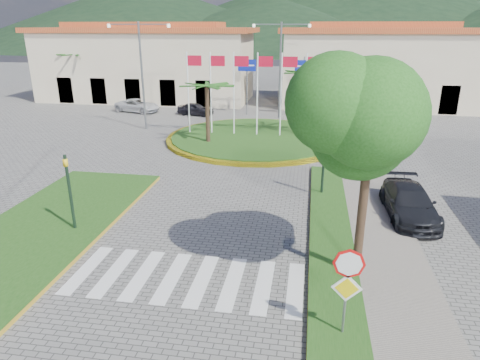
% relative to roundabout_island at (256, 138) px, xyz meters
% --- Properties ---
extents(sidewalk_right, '(4.00, 28.00, 0.15)m').
position_rel_roundabout_island_xyz_m(sidewalk_right, '(6.00, -20.00, -0.10)').
color(sidewalk_right, gray).
rests_on(sidewalk_right, ground).
extents(verge_right, '(1.60, 28.00, 0.18)m').
position_rel_roundabout_island_xyz_m(verge_right, '(4.80, -20.00, -0.09)').
color(verge_right, '#1E4A15').
rests_on(verge_right, ground).
extents(median_left, '(5.00, 14.00, 0.18)m').
position_rel_roundabout_island_xyz_m(median_left, '(-6.50, -16.00, -0.09)').
color(median_left, '#1E4A15').
rests_on(median_left, ground).
extents(crosswalk, '(8.00, 3.00, 0.01)m').
position_rel_roundabout_island_xyz_m(crosswalk, '(-0.00, -18.00, -0.17)').
color(crosswalk, silver).
rests_on(crosswalk, ground).
extents(roundabout_island, '(12.70, 12.70, 6.00)m').
position_rel_roundabout_island_xyz_m(roundabout_island, '(0.00, 0.00, 0.00)').
color(roundabout_island, yellow).
rests_on(roundabout_island, ground).
extents(stop_sign, '(0.80, 0.11, 2.65)m').
position_rel_roundabout_island_xyz_m(stop_sign, '(4.90, -20.04, 1.61)').
color(stop_sign, slate).
rests_on(stop_sign, ground).
extents(deciduous_tree, '(3.60, 3.60, 6.80)m').
position_rel_roundabout_island_xyz_m(deciduous_tree, '(5.50, -17.00, 5.00)').
color(deciduous_tree, black).
rests_on(deciduous_tree, ground).
extents(traffic_light_left, '(0.15, 0.18, 3.20)m').
position_rel_roundabout_island_xyz_m(traffic_light_left, '(-5.20, -15.50, 1.77)').
color(traffic_light_left, black).
rests_on(traffic_light_left, ground).
extents(traffic_light_right, '(0.15, 0.18, 3.20)m').
position_rel_roundabout_island_xyz_m(traffic_light_right, '(4.50, -10.00, 1.77)').
color(traffic_light_right, black).
rests_on(traffic_light_right, ground).
extents(traffic_light_far, '(0.18, 0.15, 3.20)m').
position_rel_roundabout_island_xyz_m(traffic_light_far, '(8.00, 4.00, 1.77)').
color(traffic_light_far, black).
rests_on(traffic_light_far, ground).
extents(direction_sign_west, '(1.60, 0.14, 5.20)m').
position_rel_roundabout_island_xyz_m(direction_sign_west, '(-2.00, 8.97, 3.35)').
color(direction_sign_west, slate).
rests_on(direction_sign_west, ground).
extents(direction_sign_east, '(1.60, 0.14, 5.20)m').
position_rel_roundabout_island_xyz_m(direction_sign_east, '(3.00, 8.97, 3.35)').
color(direction_sign_east, slate).
rests_on(direction_sign_east, ground).
extents(street_lamp_centre, '(4.80, 0.16, 8.00)m').
position_rel_roundabout_island_xyz_m(street_lamp_centre, '(1.00, 8.00, 4.32)').
color(street_lamp_centre, slate).
rests_on(street_lamp_centre, ground).
extents(street_lamp_west, '(4.80, 0.16, 8.00)m').
position_rel_roundabout_island_xyz_m(street_lamp_west, '(-9.00, 2.00, 4.32)').
color(street_lamp_west, slate).
rests_on(street_lamp_west, ground).
extents(building_left, '(23.32, 9.54, 8.05)m').
position_rel_roundabout_island_xyz_m(building_left, '(-14.00, 16.00, 3.73)').
color(building_left, beige).
rests_on(building_left, ground).
extents(building_right, '(19.08, 9.54, 8.05)m').
position_rel_roundabout_island_xyz_m(building_right, '(10.00, 16.00, 3.73)').
color(building_right, beige).
rests_on(building_right, ground).
extents(hill_far_west, '(140.00, 140.00, 22.00)m').
position_rel_roundabout_island_xyz_m(hill_far_west, '(-55.00, 118.00, 10.82)').
color(hill_far_west, black).
rests_on(hill_far_west, ground).
extents(hill_far_mid, '(180.00, 180.00, 30.00)m').
position_rel_roundabout_island_xyz_m(hill_far_mid, '(15.00, 138.00, 14.82)').
color(hill_far_mid, black).
rests_on(hill_far_mid, ground).
extents(hill_near_back, '(110.00, 110.00, 16.00)m').
position_rel_roundabout_island_xyz_m(hill_near_back, '(-10.00, 108.00, 7.82)').
color(hill_near_back, black).
rests_on(hill_near_back, ground).
extents(white_van, '(4.70, 3.08, 1.20)m').
position_rel_roundabout_island_xyz_m(white_van, '(-12.38, 8.62, 0.42)').
color(white_van, '#BDBDBF').
rests_on(white_van, ground).
extents(car_dark_a, '(3.50, 1.98, 1.12)m').
position_rel_roundabout_island_xyz_m(car_dark_a, '(-6.57, 8.00, 0.39)').
color(car_dark_a, black).
rests_on(car_dark_a, ground).
extents(car_dark_b, '(3.94, 1.52, 1.28)m').
position_rel_roundabout_island_xyz_m(car_dark_b, '(5.68, 14.58, 0.46)').
color(car_dark_b, black).
rests_on(car_dark_b, ground).
extents(car_side_right, '(2.05, 4.67, 1.33)m').
position_rel_roundabout_island_xyz_m(car_side_right, '(8.10, -11.85, 0.49)').
color(car_side_right, black).
rests_on(car_side_right, ground).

